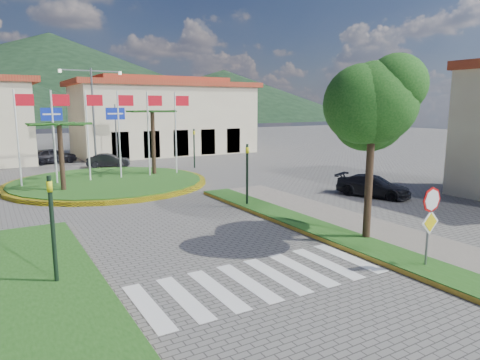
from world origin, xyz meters
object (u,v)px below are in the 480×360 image
stop_sign (430,214)px  deciduous_tree (373,103)px  car_dark_a (52,156)px  roundabout_island (108,182)px  car_dark_b (109,160)px  car_side_right (373,186)px

stop_sign → deciduous_tree: size_ratio=0.39×
stop_sign → car_dark_a: size_ratio=0.65×
roundabout_island → car_dark_b: roundabout_island is taller
deciduous_tree → car_side_right: 9.72m
deciduous_tree → stop_sign: bearing=-101.2°
car_dark_a → car_side_right: bearing=-160.8°
stop_sign → car_dark_a: (-6.63, 32.89, -1.10)m
car_side_right → stop_sign: bearing=-151.4°
roundabout_island → stop_sign: (4.90, -20.04, 1.62)m
car_dark_a → car_dark_b: bearing=-152.8°
car_dark_a → car_dark_b: size_ratio=1.18×
roundabout_island → car_side_right: (12.00, -11.40, 0.43)m
stop_sign → deciduous_tree: (0.60, 3.04, 3.38)m
car_dark_a → car_dark_b: (3.73, -4.86, -0.12)m
car_dark_b → car_side_right: 21.83m
roundabout_island → car_dark_a: roundabout_island is taller
stop_sign → roundabout_island: bearing=103.7°
car_dark_b → car_side_right: size_ratio=0.83×
deciduous_tree → car_side_right: deciduous_tree is taller
car_side_right → car_dark_b: bearing=95.3°
roundabout_island → car_dark_b: (2.00, 8.00, 0.39)m
stop_sign → car_dark_b: bearing=95.9°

